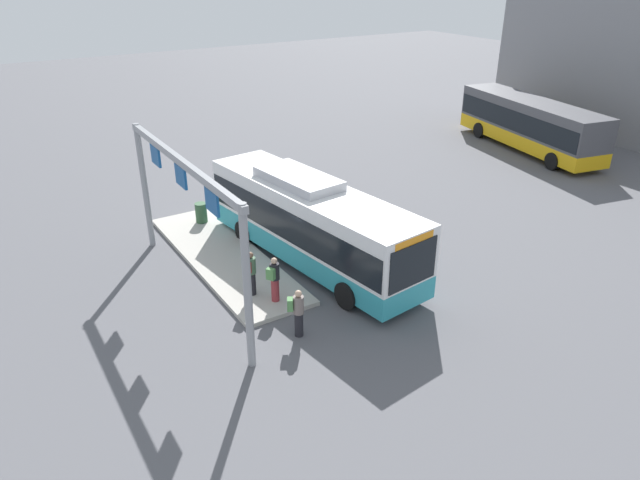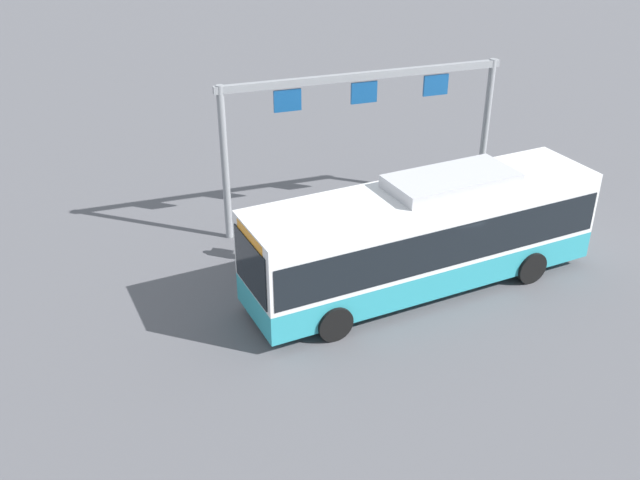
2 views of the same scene
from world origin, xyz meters
name	(u,v)px [view 1 (image 1 of 2)]	position (x,y,z in m)	size (l,w,h in m)	color
ground_plane	(311,261)	(0.00, 0.00, 0.00)	(120.00, 120.00, 0.00)	#56565B
platform_curb	(225,257)	(-2.03, -2.87, 0.08)	(10.00, 2.80, 0.16)	#B2ADA3
bus_main	(311,220)	(-0.01, 0.00, 1.81)	(10.81, 3.74, 3.46)	teal
bus_background_left	(530,122)	(-5.62, 19.38, 1.78)	(11.37, 4.65, 3.10)	#EAAD14
person_boarding	(298,312)	(4.10, -3.01, 0.89)	(0.53, 0.61, 1.67)	black
person_waiting_near	(274,278)	(2.09, -2.76, 1.05)	(0.54, 0.61, 1.67)	maroon
person_waiting_mid	(251,272)	(1.28, -3.26, 1.05)	(0.54, 0.61, 1.67)	black
platform_sign_gantry	(183,197)	(-0.08, -4.92, 3.78)	(9.88, 0.24, 5.20)	gray
trash_bin	(201,213)	(-5.61, -2.39, 0.61)	(0.52, 0.52, 0.90)	#2D5133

